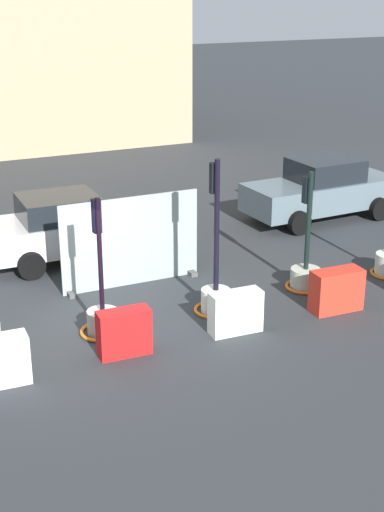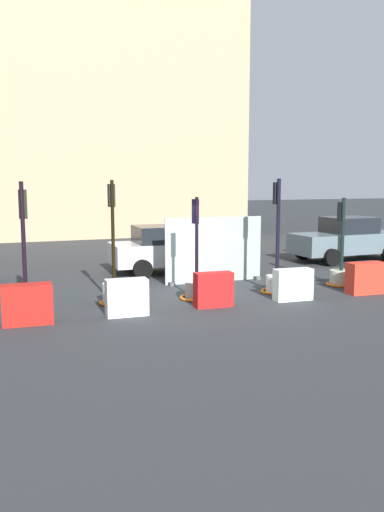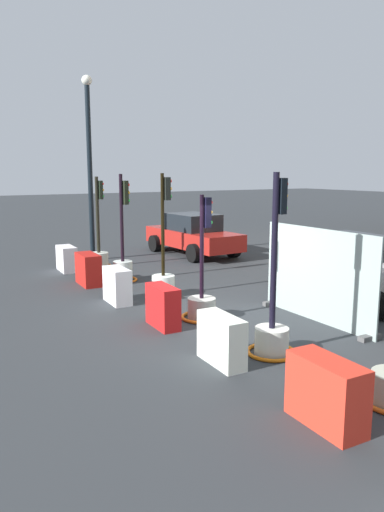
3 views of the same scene
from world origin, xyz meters
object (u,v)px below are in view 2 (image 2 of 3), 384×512
at_px(traffic_light_4, 277,274).
at_px(construction_barrier_1, 27,304).
at_px(traffic_light_2, 114,284).
at_px(construction_barrier_3, 214,290).
at_px(traffic_light_5, 341,271).
at_px(construction_barrier_2, 127,297).
at_px(car_grey_saloon, 347,239).
at_px(construction_barrier_5, 366,278).
at_px(construction_barrier_4, 293,285).
at_px(car_white_van, 170,249).
at_px(traffic_light_3, 197,284).
at_px(traffic_light_1, 26,290).

xyz_separation_m(traffic_light_4, construction_barrier_1, (-6.84, -1.05, -0.10)).
distance_m(traffic_light_2, construction_barrier_3, 2.57).
xyz_separation_m(traffic_light_5, construction_barrier_1, (-9.19, -1.30, 0.02)).
height_order(traffic_light_4, construction_barrier_2, traffic_light_4).
bearing_deg(traffic_light_2, traffic_light_4, -2.75).
bearing_deg(car_grey_saloon, construction_barrier_2, -151.79).
bearing_deg(traffic_light_2, construction_barrier_2, -89.26).
height_order(traffic_light_2, construction_barrier_2, traffic_light_2).
distance_m(traffic_light_2, traffic_light_4, 4.62).
xyz_separation_m(construction_barrier_3, construction_barrier_5, (4.61, -0.04, 0.00)).
distance_m(traffic_light_4, construction_barrier_3, 2.54).
bearing_deg(construction_barrier_4, car_grey_saloon, 43.65).
bearing_deg(traffic_light_4, car_white_van, 112.45).
xyz_separation_m(traffic_light_2, traffic_light_4, (4.62, -0.22, 0.03)).
relative_size(traffic_light_3, car_white_van, 0.65).
relative_size(traffic_light_2, traffic_light_3, 1.16).
bearing_deg(construction_barrier_5, construction_barrier_4, -179.66).
height_order(traffic_light_3, construction_barrier_1, traffic_light_3).
height_order(traffic_light_5, construction_barrier_4, traffic_light_5).
bearing_deg(traffic_light_3, car_grey_saloon, 28.58).
bearing_deg(traffic_light_3, traffic_light_5, 2.66).
distance_m(traffic_light_5, construction_barrier_3, 4.85).
height_order(construction_barrier_2, car_grey_saloon, car_grey_saloon).
height_order(construction_barrier_3, car_white_van, car_white_van).
height_order(traffic_light_4, construction_barrier_1, traffic_light_4).
xyz_separation_m(construction_barrier_4, car_grey_saloon, (5.68, 5.42, 0.41)).
relative_size(traffic_light_4, construction_barrier_3, 3.28).
distance_m(traffic_light_1, construction_barrier_2, 2.45).
distance_m(construction_barrier_2, construction_barrier_3, 2.26).
bearing_deg(traffic_light_4, car_grey_saloon, 38.17).
bearing_deg(traffic_light_5, traffic_light_3, -177.34).
xyz_separation_m(construction_barrier_1, construction_barrier_5, (9.11, 0.04, -0.01)).
bearing_deg(construction_barrier_4, traffic_light_1, 171.30).
bearing_deg(construction_barrier_1, traffic_light_3, 13.73).
xyz_separation_m(construction_barrier_5, car_grey_saloon, (3.33, 5.41, 0.39)).
xyz_separation_m(construction_barrier_2, car_grey_saloon, (10.20, 5.47, 0.40)).
relative_size(traffic_light_1, construction_barrier_1, 2.85).
bearing_deg(construction_barrier_1, car_white_van, 46.39).
relative_size(traffic_light_4, construction_barrier_2, 3.22).
bearing_deg(traffic_light_2, construction_barrier_5, -10.14).
height_order(traffic_light_1, construction_barrier_4, traffic_light_1).
distance_m(construction_barrier_4, construction_barrier_5, 2.36).
bearing_deg(construction_barrier_3, traffic_light_5, 14.58).
bearing_deg(construction_barrier_4, traffic_light_3, 155.60).
bearing_deg(traffic_light_3, construction_barrier_1, -166.27).
height_order(traffic_light_4, car_white_van, traffic_light_4).
bearing_deg(car_white_van, traffic_light_1, -139.66).
bearing_deg(car_white_van, traffic_light_2, -125.10).
relative_size(traffic_light_4, construction_barrier_5, 2.94).
xyz_separation_m(traffic_light_2, construction_barrier_2, (0.02, -1.29, -0.07)).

